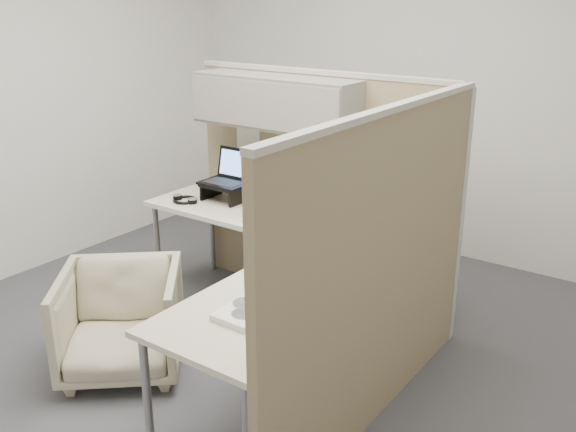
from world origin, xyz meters
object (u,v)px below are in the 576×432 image
Objects in this scene: keyboard at (320,231)px; monitor_left at (330,175)px; desk at (279,249)px; office_chair at (121,317)px.

monitor_left is at bearing 121.53° from keyboard.
monitor_left is (-0.01, 0.56, 0.32)m from desk.
monitor_left is at bearing 91.06° from desk.
monitor_left is at bearing 22.94° from office_chair.
keyboard reaches higher than office_chair.
keyboard is at bearing 10.93° from office_chair.
keyboard is (0.75, 0.94, 0.40)m from office_chair.
keyboard is at bearing -82.61° from monitor_left.
monitor_left reaches higher than desk.
desk is 0.99m from office_chair.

